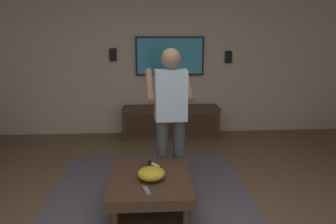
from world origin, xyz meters
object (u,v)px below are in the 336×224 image
Objects in this scene: remote_black at (150,164)px; vase_round at (173,101)px; coffee_table at (150,187)px; wall_speaker_left at (228,57)px; remote_white at (154,165)px; person_standing at (171,110)px; media_console at (171,122)px; tv at (170,56)px; bowl at (151,174)px; wall_speaker_right at (113,55)px; remote_grey at (147,191)px.

remote_black is 0.68× the size of vase_round.
wall_speaker_left reaches higher than coffee_table.
remote_black is at bearing 9.00° from remote_white.
coffee_table is 0.34m from remote_black.
person_standing is 7.45× the size of vase_round.
wall_speaker_left is (0.25, -1.07, 1.13)m from media_console.
tv is 4.55× the size of bowl.
wall_speaker_right is at bearing -104.13° from media_console.
vase_round reaches higher than remote_grey.
remote_white is at bearing -165.79° from wall_speaker_right.
tv is at bearing -43.72° from remote_white.
remote_black is 2.34m from vase_round.
wall_speaker_left reaches higher than remote_black.
remote_white is at bearing 50.31° from remote_black.
media_console is at bearing -44.50° from remote_white.
wall_speaker_right is at bearing -161.26° from remote_black.
coffee_table is 6.67× the size of remote_white.
remote_black is (0.38, 0.01, -0.05)m from bowl.
tv reaches higher than vase_round.
remote_grey is at bearing 174.37° from coffee_table.
person_standing is 0.67m from remote_white.
remote_black reaches higher than coffee_table.
bowl is (-2.92, 0.39, -0.97)m from tv.
tv is at bearing -7.52° from bowl.
tv reaches higher than remote_white.
wall_speaker_left is (3.19, -1.50, 0.99)m from remote_grey.
vase_round is at bearing -9.16° from bowl.
remote_black is (0.32, -0.00, 0.12)m from coffee_table.
person_standing is 10.93× the size of remote_white.
remote_black is at bearing 150.18° from wall_speaker_left.
vase_round is (2.28, -0.44, 0.25)m from remote_black.
vase_round is (-0.26, -0.04, -0.77)m from tv.
remote_black is at bearing -9.81° from media_console.
tv reaches higher than person_standing.
remote_white is 2.88m from wall_speaker_right.
person_standing is (-2.21, 0.15, -0.49)m from tv.
media_console is 1.57m from wall_speaker_left.
remote_white is 0.68× the size of wall_speaker_left.
media_console reaches higher than coffee_table.
bowl is 0.38m from remote_black.
person_standing reaches higher than remote_white.
coffee_table is 2.67m from vase_round.
tv is 1.07m from wall_speaker_left.
vase_round reaches higher than remote_white.
vase_round is 1.35m from wall_speaker_right.
coffee_table is 0.82× the size of tv.
bowl is 1.22× the size of wall_speaker_left.
remote_white reaches higher than coffee_table.
tv reaches higher than remote_grey.
wall_speaker_right is at bearing 90.00° from wall_speaker_left.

